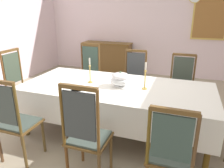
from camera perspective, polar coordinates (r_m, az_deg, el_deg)
ground at (r=3.67m, az=2.20°, el=-11.11°), size 6.48×6.34×0.04m
back_wall at (r=6.31m, az=11.64°, el=16.87°), size 6.48×0.08×3.22m
dining_table at (r=3.16m, az=1.12°, el=-1.70°), size 2.73×1.23×0.77m
tablecloth at (r=3.17m, az=1.12°, el=-2.29°), size 2.75×1.25×0.43m
chair_south_a at (r=2.87m, az=-24.40°, el=-8.62°), size 0.44×0.42×1.11m
chair_north_a at (r=4.43m, az=-6.29°, el=2.96°), size 0.44×0.42×1.18m
chair_south_b at (r=2.35m, az=-6.89°, el=-12.80°), size 0.44×0.42×1.17m
chair_north_b at (r=4.13m, az=5.76°, el=1.37°), size 0.44×0.42×1.11m
chair_south_c at (r=2.19m, az=15.21°, el=-17.18°), size 0.44×0.42×1.07m
chair_north_c at (r=4.02m, az=17.87°, el=-0.05°), size 0.44×0.42×1.09m
chair_head_west at (r=4.08m, az=-23.24°, el=0.06°), size 0.42×0.44×1.19m
soup_tureen at (r=3.08m, az=2.22°, el=1.30°), size 0.28×0.28×0.22m
candlestick_west at (r=3.23m, az=-5.86°, el=2.97°), size 0.07×0.07×0.38m
candlestick_east at (r=2.98m, az=8.75°, el=1.47°), size 0.07×0.07×0.38m
bowl_near_left at (r=2.90m, az=-9.25°, el=-1.87°), size 0.19×0.19×0.04m
bowl_near_right at (r=3.60m, az=1.88°, el=2.46°), size 0.16×0.16×0.03m
spoon_primary at (r=2.98m, az=-11.05°, el=-1.76°), size 0.03×0.18×0.01m
spoon_secondary at (r=3.66m, az=0.29°, el=2.57°), size 0.04×0.18×0.01m
sideboard at (r=6.48m, az=-1.28°, el=6.99°), size 1.44×0.48×0.90m
framed_painting at (r=6.19m, az=24.66°, el=16.58°), size 0.84×0.05×1.29m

